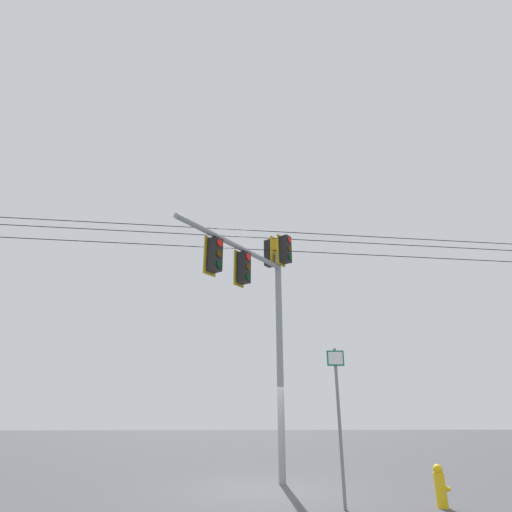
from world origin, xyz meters
name	(u,v)px	position (x,y,z in m)	size (l,w,h in m)	color
ground_plane	(267,490)	(0.00, 0.00, 0.00)	(60.00, 60.00, 0.00)	#47474C
signal_mast_assembly	(262,290)	(0.10, -0.09, 5.22)	(3.26, 4.08, 7.29)	gray
route_sign_primary	(339,408)	(-1.45, 2.19, 1.92)	(0.38, 0.10, 3.19)	slate
fire_hydrant	(440,486)	(-3.50, 2.09, 0.40)	(0.29, 0.25, 0.81)	yellow
overhead_wire_span	(322,242)	(-1.98, -0.94, 7.15)	(33.28, 2.32, 1.08)	black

